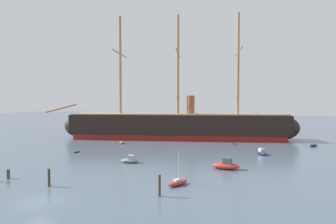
{
  "coord_description": "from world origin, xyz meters",
  "views": [
    {
      "loc": [
        23.4,
        -21.8,
        10.5
      ],
      "look_at": [
        -1.5,
        38.45,
        7.91
      ],
      "focal_mm": 30.63,
      "sensor_mm": 36.0,
      "label": 1
    }
  ],
  "objects_px": {
    "mooring_piling_right_pair": "(8,174)",
    "mooring_piling_midwater": "(160,186)",
    "motorboat_near_centre": "(130,160)",
    "sailboat_foreground_right": "(178,183)",
    "motorboat_alongside_stern": "(262,153)",
    "dinghy_far_right": "(313,145)",
    "tall_ship": "(178,126)",
    "mooring_piling_nearest": "(49,178)",
    "motorboat_distant_centre": "(216,132)",
    "dinghy_alongside_bow": "(122,143)",
    "dinghy_mid_left": "(76,151)",
    "motorboat_mid_right": "(226,165)",
    "dinghy_far_left": "(113,134)"
  },
  "relations": [
    {
      "from": "mooring_piling_right_pair",
      "to": "mooring_piling_midwater",
      "type": "bearing_deg",
      "value": 3.38
    },
    {
      "from": "motorboat_near_centre",
      "to": "mooring_piling_midwater",
      "type": "height_order",
      "value": "mooring_piling_midwater"
    },
    {
      "from": "sailboat_foreground_right",
      "to": "mooring_piling_midwater",
      "type": "relative_size",
      "value": 1.76
    },
    {
      "from": "motorboat_alongside_stern",
      "to": "dinghy_far_right",
      "type": "bearing_deg",
      "value": 55.85
    },
    {
      "from": "motorboat_alongside_stern",
      "to": "mooring_piling_midwater",
      "type": "distance_m",
      "value": 30.84
    },
    {
      "from": "tall_ship",
      "to": "dinghy_far_right",
      "type": "xyz_separation_m",
      "value": [
        33.26,
        -0.44,
        -3.39
      ]
    },
    {
      "from": "sailboat_foreground_right",
      "to": "mooring_piling_nearest",
      "type": "xyz_separation_m",
      "value": [
        -14.4,
        -6.43,
        0.73
      ]
    },
    {
      "from": "motorboat_alongside_stern",
      "to": "mooring_piling_nearest",
      "type": "relative_size",
      "value": 1.43
    },
    {
      "from": "tall_ship",
      "to": "motorboat_distant_centre",
      "type": "height_order",
      "value": "tall_ship"
    },
    {
      "from": "motorboat_near_centre",
      "to": "dinghy_alongside_bow",
      "type": "xyz_separation_m",
      "value": [
        -12.72,
        17.93,
        -0.19
      ]
    },
    {
      "from": "mooring_piling_nearest",
      "to": "dinghy_mid_left",
      "type": "bearing_deg",
      "value": 122.4
    },
    {
      "from": "motorboat_near_centre",
      "to": "tall_ship",
      "type": "bearing_deg",
      "value": 95.68
    },
    {
      "from": "tall_ship",
      "to": "motorboat_near_centre",
      "type": "height_order",
      "value": "tall_ship"
    },
    {
      "from": "motorboat_mid_right",
      "to": "dinghy_far_left",
      "type": "bearing_deg",
      "value": 142.91
    },
    {
      "from": "motorboat_mid_right",
      "to": "motorboat_distant_centre",
      "type": "distance_m",
      "value": 46.08
    },
    {
      "from": "sailboat_foreground_right",
      "to": "mooring_piling_right_pair",
      "type": "bearing_deg",
      "value": -165.19
    },
    {
      "from": "motorboat_alongside_stern",
      "to": "motorboat_distant_centre",
      "type": "bearing_deg",
      "value": 117.71
    },
    {
      "from": "sailboat_foreground_right",
      "to": "motorboat_near_centre",
      "type": "relative_size",
      "value": 1.25
    },
    {
      "from": "dinghy_mid_left",
      "to": "motorboat_alongside_stern",
      "type": "distance_m",
      "value": 36.88
    },
    {
      "from": "motorboat_mid_right",
      "to": "dinghy_alongside_bow",
      "type": "height_order",
      "value": "motorboat_mid_right"
    },
    {
      "from": "motorboat_alongside_stern",
      "to": "sailboat_foreground_right",
      "type": "bearing_deg",
      "value": -107.78
    },
    {
      "from": "dinghy_mid_left",
      "to": "mooring_piling_midwater",
      "type": "bearing_deg",
      "value": -33.96
    },
    {
      "from": "motorboat_mid_right",
      "to": "dinghy_far_left",
      "type": "relative_size",
      "value": 1.35
    },
    {
      "from": "dinghy_far_left",
      "to": "dinghy_far_right",
      "type": "bearing_deg",
      "value": -1.57
    },
    {
      "from": "motorboat_near_centre",
      "to": "mooring_piling_right_pair",
      "type": "relative_size",
      "value": 2.66
    },
    {
      "from": "mooring_piling_nearest",
      "to": "mooring_piling_right_pair",
      "type": "relative_size",
      "value": 1.72
    },
    {
      "from": "dinghy_alongside_bow",
      "to": "tall_ship",
      "type": "bearing_deg",
      "value": 54.51
    },
    {
      "from": "tall_ship",
      "to": "dinghy_far_right",
      "type": "bearing_deg",
      "value": -0.76
    },
    {
      "from": "sailboat_foreground_right",
      "to": "motorboat_alongside_stern",
      "type": "height_order",
      "value": "sailboat_foreground_right"
    },
    {
      "from": "dinghy_alongside_bow",
      "to": "mooring_piling_midwater",
      "type": "relative_size",
      "value": 1.02
    },
    {
      "from": "mooring_piling_right_pair",
      "to": "dinghy_far_right",
      "type": "bearing_deg",
      "value": 48.68
    },
    {
      "from": "dinghy_far_left",
      "to": "mooring_piling_nearest",
      "type": "xyz_separation_m",
      "value": [
        22.5,
        -47.92,
        0.74
      ]
    },
    {
      "from": "dinghy_alongside_bow",
      "to": "mooring_piling_right_pair",
      "type": "height_order",
      "value": "mooring_piling_right_pair"
    },
    {
      "from": "mooring_piling_midwater",
      "to": "dinghy_far_right",
      "type": "bearing_deg",
      "value": 67.37
    },
    {
      "from": "dinghy_alongside_bow",
      "to": "mooring_piling_midwater",
      "type": "distance_m",
      "value": 39.81
    },
    {
      "from": "dinghy_mid_left",
      "to": "mooring_piling_nearest",
      "type": "bearing_deg",
      "value": -57.6
    },
    {
      "from": "dinghy_mid_left",
      "to": "sailboat_foreground_right",
      "type": "bearing_deg",
      "value": -26.24
    },
    {
      "from": "dinghy_mid_left",
      "to": "motorboat_alongside_stern",
      "type": "bearing_deg",
      "value": 18.7
    },
    {
      "from": "motorboat_mid_right",
      "to": "mooring_piling_midwater",
      "type": "xyz_separation_m",
      "value": [
        -4.27,
        -15.26,
        0.56
      ]
    },
    {
      "from": "motorboat_near_centre",
      "to": "dinghy_alongside_bow",
      "type": "relative_size",
      "value": 1.38
    },
    {
      "from": "sailboat_foreground_right",
      "to": "motorboat_distant_centre",
      "type": "distance_m",
      "value": 55.81
    },
    {
      "from": "dinghy_mid_left",
      "to": "dinghy_far_left",
      "type": "height_order",
      "value": "dinghy_far_left"
    },
    {
      "from": "sailboat_foreground_right",
      "to": "mooring_piling_right_pair",
      "type": "distance_m",
      "value": 22.91
    },
    {
      "from": "dinghy_alongside_bow",
      "to": "dinghy_far_left",
      "type": "distance_m",
      "value": 18.97
    },
    {
      "from": "motorboat_mid_right",
      "to": "tall_ship",
      "type": "bearing_deg",
      "value": 122.51
    },
    {
      "from": "sailboat_foreground_right",
      "to": "mooring_piling_midwater",
      "type": "bearing_deg",
      "value": -95.2
    },
    {
      "from": "dinghy_far_right",
      "to": "mooring_piling_nearest",
      "type": "relative_size",
      "value": 1.16
    },
    {
      "from": "tall_ship",
      "to": "dinghy_far_left",
      "type": "bearing_deg",
      "value": 177.2
    },
    {
      "from": "dinghy_alongside_bow",
      "to": "dinghy_far_right",
      "type": "xyz_separation_m",
      "value": [
        42.86,
        13.02,
        0.02
      ]
    },
    {
      "from": "motorboat_distant_centre",
      "to": "mooring_piling_right_pair",
      "type": "relative_size",
      "value": 3.13
    }
  ]
}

